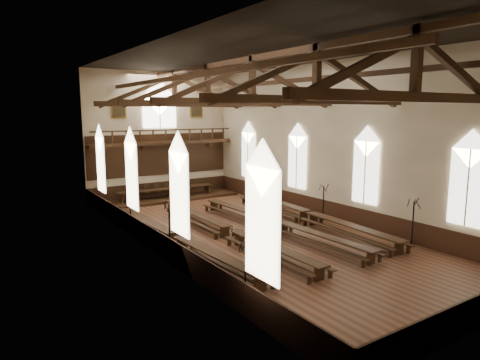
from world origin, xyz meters
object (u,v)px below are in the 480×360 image
object	(u,v)px
candelabrum_left_near	(245,288)
candelabrum_right_near	(412,232)
refectory_row_c	(275,223)
candelabrum_left_mid	(170,239)
refectory_row_a	(176,238)
high_table	(167,189)
dais	(167,198)
candelabrum_left_far	(131,218)
candelabrum_right_far	(265,193)
candelabrum_right_mid	(323,209)
refectory_row_b	(232,231)
refectory_row_d	(309,214)

from	to	relation	value
candelabrum_left_near	candelabrum_right_near	size ratio (longest dim) A/B	0.94
refectory_row_c	candelabrum_left_mid	world-z (taller)	candelabrum_left_mid
refectory_row_a	candelabrum_right_near	world-z (taller)	candelabrum_right_near
high_table	refectory_row_c	bearing A→B (deg)	-82.55
refectory_row_a	dais	size ratio (longest dim) A/B	1.25
dais	candelabrum_left_near	distance (m)	19.69
dais	candelabrum_left_far	xyz separation A→B (m)	(-5.32, -6.89, 0.62)
refectory_row_c	candelabrum_left_mid	size ratio (longest dim) A/B	5.16
high_table	candelabrum_right_far	world-z (taller)	candelabrum_right_far
candelabrum_right_mid	candelabrum_right_near	bearing A→B (deg)	-90.00
refectory_row_b	refectory_row_c	xyz separation A→B (m)	(3.06, 0.11, 0.00)
refectory_row_d	candelabrum_left_near	world-z (taller)	candelabrum_left_near
high_table	candelabrum_right_mid	distance (m)	12.81
refectory_row_b	candelabrum_left_near	size ratio (longest dim) A/B	5.95
candelabrum_right_mid	refectory_row_c	bearing A→B (deg)	-173.78
refectory_row_a	refectory_row_c	size ratio (longest dim) A/B	1.01
refectory_row_c	high_table	distance (m)	12.00
high_table	candelabrum_right_mid	bearing A→B (deg)	-63.18
refectory_row_d	candelabrum_left_near	bearing A→B (deg)	-142.89
refectory_row_a	candelabrum_left_near	world-z (taller)	candelabrum_left_near
dais	candelabrum_left_far	distance (m)	8.72
refectory_row_a	candelabrum_right_near	size ratio (longest dim) A/B	5.67
refectory_row_b	refectory_row_d	world-z (taller)	refectory_row_d
refectory_row_b	candelabrum_left_far	bearing A→B (deg)	126.70
candelabrum_left_near	candelabrum_right_far	bearing A→B (deg)	51.09
refectory_row_c	high_table	xyz separation A→B (m)	(-1.55, 11.89, 0.30)
dais	candelabrum_left_near	xyz separation A→B (m)	(-5.32, -18.95, 0.62)
refectory_row_a	refectory_row_b	distance (m)	3.10
refectory_row_a	refectory_row_d	size ratio (longest dim) A/B	0.98
refectory_row_b	candelabrum_left_far	size ratio (longest dim) A/B	5.93
candelabrum_right_near	candelabrum_right_mid	bearing A→B (deg)	90.00
candelabrum_left_far	candelabrum_right_far	xyz separation A→B (m)	(11.10, 1.69, 0.01)
refectory_row_b	refectory_row_c	bearing A→B (deg)	2.05
refectory_row_a	high_table	world-z (taller)	high_table
refectory_row_a	candelabrum_right_mid	bearing A→B (deg)	0.41
refectory_row_d	high_table	xyz separation A→B (m)	(-4.46, 11.55, 0.26)
dais	candelabrum_left_near	bearing A→B (deg)	-105.68
candelabrum_right_near	refectory_row_c	bearing A→B (deg)	125.09
candelabrum_right_mid	refectory_row_b	bearing A→B (deg)	-175.53
dais	candelabrum_left_mid	world-z (taller)	candelabrum_left_mid
candelabrum_right_near	candelabrum_right_mid	distance (m)	6.48
refectory_row_a	refectory_row_b	world-z (taller)	refectory_row_a
high_table	candelabrum_right_far	bearing A→B (deg)	-41.97
candelabrum_left_mid	candelabrum_right_near	size ratio (longest dim) A/B	1.08
candelabrum_left_near	candelabrum_left_mid	world-z (taller)	candelabrum_left_mid
candelabrum_right_near	refectory_row_b	bearing A→B (deg)	140.98
high_table	candelabrum_right_far	size ratio (longest dim) A/B	3.28
refectory_row_a	candelabrum_right_mid	xyz separation A→B (m)	(10.35, 0.07, 0.17)
refectory_row_b	high_table	bearing A→B (deg)	82.84
refectory_row_d	candelabrum_left_mid	xyz separation A→B (m)	(-9.78, -0.92, 0.27)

